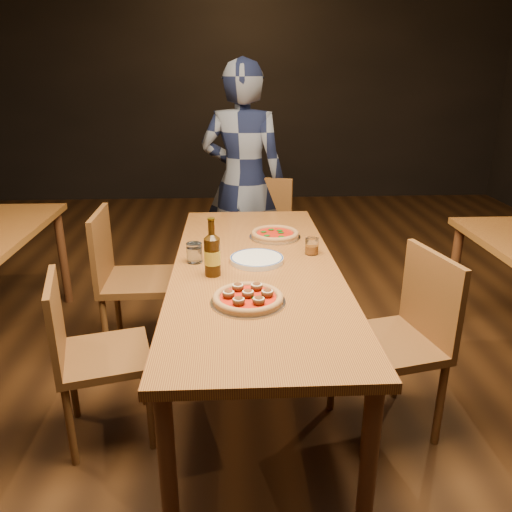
{
  "coord_description": "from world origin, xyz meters",
  "views": [
    {
      "loc": [
        -0.11,
        -2.26,
        1.64
      ],
      "look_at": [
        0.0,
        -0.05,
        0.82
      ],
      "focal_mm": 35.0,
      "sensor_mm": 36.0,
      "label": 1
    }
  ],
  "objects_px": {
    "chair_main_e": "(388,343)",
    "diner": "(243,182)",
    "chair_end": "(256,242)",
    "table_main": "(255,279)",
    "plate_stack": "(257,259)",
    "pizza_margherita": "(275,234)",
    "beer_bottle": "(212,256)",
    "chair_main_nw": "(105,354)",
    "chair_main_sw": "(139,280)",
    "water_glass": "(194,253)",
    "amber_glass": "(312,246)",
    "pizza_meatball": "(248,298)"
  },
  "relations": [
    {
      "from": "chair_main_e",
      "to": "pizza_meatball",
      "type": "relative_size",
      "value": 2.97
    },
    {
      "from": "table_main",
      "to": "pizza_margherita",
      "type": "bearing_deg",
      "value": 73.17
    },
    {
      "from": "chair_main_e",
      "to": "chair_end",
      "type": "height_order",
      "value": "chair_end"
    },
    {
      "from": "beer_bottle",
      "to": "water_glass",
      "type": "distance_m",
      "value": 0.21
    },
    {
      "from": "chair_main_e",
      "to": "diner",
      "type": "height_order",
      "value": "diner"
    },
    {
      "from": "table_main",
      "to": "plate_stack",
      "type": "xyz_separation_m",
      "value": [
        0.01,
        0.05,
        0.08
      ]
    },
    {
      "from": "table_main",
      "to": "pizza_meatball",
      "type": "height_order",
      "value": "pizza_meatball"
    },
    {
      "from": "chair_main_e",
      "to": "plate_stack",
      "type": "bearing_deg",
      "value": -131.6
    },
    {
      "from": "plate_stack",
      "to": "water_glass",
      "type": "bearing_deg",
      "value": 177.3
    },
    {
      "from": "amber_glass",
      "to": "chair_main_nw",
      "type": "bearing_deg",
      "value": -157.79
    },
    {
      "from": "chair_end",
      "to": "chair_main_sw",
      "type": "bearing_deg",
      "value": -121.75
    },
    {
      "from": "chair_main_nw",
      "to": "amber_glass",
      "type": "distance_m",
      "value": 1.14
    },
    {
      "from": "chair_main_nw",
      "to": "chair_main_sw",
      "type": "xyz_separation_m",
      "value": [
        0.03,
        0.78,
        0.04
      ]
    },
    {
      "from": "pizza_margherita",
      "to": "beer_bottle",
      "type": "xyz_separation_m",
      "value": [
        -0.34,
        -0.55,
        0.08
      ]
    },
    {
      "from": "water_glass",
      "to": "chair_main_nw",
      "type": "bearing_deg",
      "value": -141.44
    },
    {
      "from": "chair_end",
      "to": "pizza_margherita",
      "type": "distance_m",
      "value": 0.78
    },
    {
      "from": "pizza_meatball",
      "to": "plate_stack",
      "type": "height_order",
      "value": "pizza_meatball"
    },
    {
      "from": "pizza_margherita",
      "to": "beer_bottle",
      "type": "distance_m",
      "value": 0.65
    },
    {
      "from": "pizza_meatball",
      "to": "plate_stack",
      "type": "relative_size",
      "value": 1.17
    },
    {
      "from": "table_main",
      "to": "plate_stack",
      "type": "height_order",
      "value": "plate_stack"
    },
    {
      "from": "chair_main_e",
      "to": "pizza_margherita",
      "type": "distance_m",
      "value": 0.91
    },
    {
      "from": "pizza_meatball",
      "to": "amber_glass",
      "type": "height_order",
      "value": "amber_glass"
    },
    {
      "from": "water_glass",
      "to": "amber_glass",
      "type": "distance_m",
      "value": 0.61
    },
    {
      "from": "chair_main_nw",
      "to": "beer_bottle",
      "type": "bearing_deg",
      "value": -88.35
    },
    {
      "from": "chair_main_e",
      "to": "chair_end",
      "type": "relative_size",
      "value": 0.97
    },
    {
      "from": "plate_stack",
      "to": "water_glass",
      "type": "height_order",
      "value": "water_glass"
    },
    {
      "from": "pizza_meatball",
      "to": "amber_glass",
      "type": "xyz_separation_m",
      "value": [
        0.35,
        0.56,
        0.02
      ]
    },
    {
      "from": "chair_end",
      "to": "diner",
      "type": "distance_m",
      "value": 0.46
    },
    {
      "from": "table_main",
      "to": "water_glass",
      "type": "distance_m",
      "value": 0.33
    },
    {
      "from": "table_main",
      "to": "chair_main_sw",
      "type": "height_order",
      "value": "chair_main_sw"
    },
    {
      "from": "chair_main_sw",
      "to": "pizza_meatball",
      "type": "height_order",
      "value": "chair_main_sw"
    },
    {
      "from": "chair_main_e",
      "to": "pizza_meatball",
      "type": "bearing_deg",
      "value": -91.03
    },
    {
      "from": "pizza_margherita",
      "to": "pizza_meatball",
      "type": "bearing_deg",
      "value": -102.25
    },
    {
      "from": "pizza_margherita",
      "to": "amber_glass",
      "type": "distance_m",
      "value": 0.33
    },
    {
      "from": "chair_main_nw",
      "to": "table_main",
      "type": "bearing_deg",
      "value": -84.85
    },
    {
      "from": "chair_main_nw",
      "to": "pizza_meatball",
      "type": "distance_m",
      "value": 0.75
    },
    {
      "from": "beer_bottle",
      "to": "amber_glass",
      "type": "relative_size",
      "value": 3.1
    },
    {
      "from": "pizza_meatball",
      "to": "plate_stack",
      "type": "distance_m",
      "value": 0.47
    },
    {
      "from": "chair_main_nw",
      "to": "diner",
      "type": "height_order",
      "value": "diner"
    },
    {
      "from": "table_main",
      "to": "amber_glass",
      "type": "relative_size",
      "value": 23.08
    },
    {
      "from": "pizza_margherita",
      "to": "diner",
      "type": "bearing_deg",
      "value": 99.33
    },
    {
      "from": "chair_end",
      "to": "beer_bottle",
      "type": "xyz_separation_m",
      "value": [
        -0.26,
        -1.27,
        0.37
      ]
    },
    {
      "from": "chair_main_sw",
      "to": "table_main",
      "type": "bearing_deg",
      "value": -129.21
    },
    {
      "from": "chair_main_nw",
      "to": "pizza_margherita",
      "type": "distance_m",
      "value": 1.14
    },
    {
      "from": "chair_main_e",
      "to": "plate_stack",
      "type": "relative_size",
      "value": 3.48
    },
    {
      "from": "plate_stack",
      "to": "diner",
      "type": "relative_size",
      "value": 0.15
    },
    {
      "from": "table_main",
      "to": "diner",
      "type": "bearing_deg",
      "value": 90.94
    },
    {
      "from": "pizza_margherita",
      "to": "amber_glass",
      "type": "relative_size",
      "value": 3.38
    },
    {
      "from": "plate_stack",
      "to": "table_main",
      "type": "bearing_deg",
      "value": -99.99
    },
    {
      "from": "table_main",
      "to": "pizza_meatball",
      "type": "relative_size",
      "value": 6.44
    }
  ]
}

